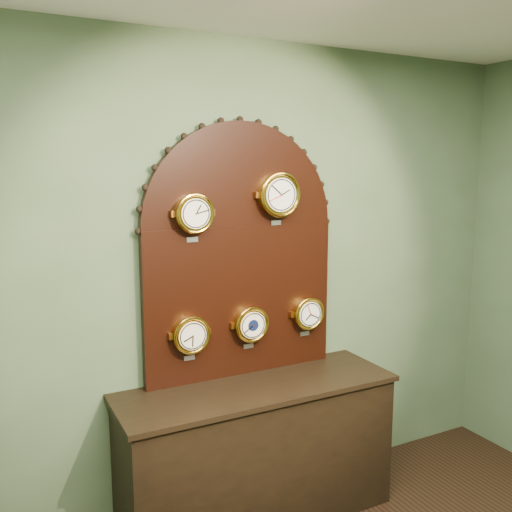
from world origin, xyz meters
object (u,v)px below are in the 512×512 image
roman_clock (194,213)px  tide_clock (308,313)px  hygrometer (191,335)px  barometer (251,324)px  shop_counter (258,454)px  arabic_clock (279,195)px  display_board (240,243)px

roman_clock → tide_clock: roman_clock is taller
tide_clock → hygrometer: bearing=-180.0°
barometer → tide_clock: tide_clock is taller
tide_clock → shop_counter: bearing=-160.5°
barometer → arabic_clock: bearing=-0.3°
hygrometer → tide_clock: tide_clock is taller
roman_clock → tide_clock: (0.75, 0.00, -0.66)m
tide_clock → arabic_clock: bearing=-179.6°
hygrometer → display_board: bearing=10.9°
display_board → tide_clock: (0.43, -0.07, -0.46)m
shop_counter → tide_clock: 0.89m
hygrometer → tide_clock: 0.78m
arabic_clock → tide_clock: (0.21, 0.00, -0.74)m
hygrometer → barometer: (0.38, -0.00, 0.01)m
display_board → hygrometer: display_board is taller
display_board → barometer: display_board is taller
roman_clock → display_board: bearing=12.0°
roman_clock → shop_counter: bearing=-26.2°
roman_clock → hygrometer: bearing=179.9°
arabic_clock → hygrometer: (-0.56, 0.00, -0.77)m
roman_clock → barometer: bearing=-0.0°
display_board → barometer: 0.48m
hygrometer → tide_clock: (0.78, 0.00, 0.03)m
barometer → roman_clock: bearing=180.0°
shop_counter → display_board: display_board is taller
display_board → roman_clock: display_board is taller
shop_counter → hygrometer: size_ratio=5.89×
shop_counter → roman_clock: bearing=153.8°
shop_counter → roman_clock: roman_clock is taller
shop_counter → roman_clock: 1.46m
roman_clock → hygrometer: (-0.03, 0.00, -0.68)m
shop_counter → barometer: bearing=77.6°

